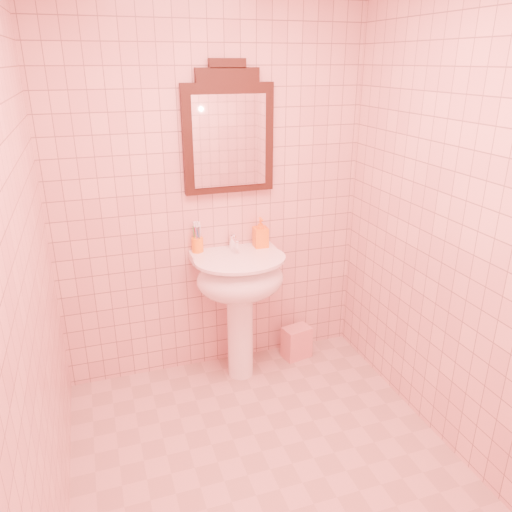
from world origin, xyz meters
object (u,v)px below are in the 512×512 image
object	(u,v)px
soap_dispenser	(261,233)
toothbrush_cup	(197,244)
towel	(297,342)
pedestal_sink	(240,287)
mirror	(229,133)

from	to	relation	value
soap_dispenser	toothbrush_cup	bearing A→B (deg)	176.25
toothbrush_cup	towel	distance (m)	1.05
toothbrush_cup	towel	size ratio (longest dim) A/B	0.74
pedestal_sink	towel	bearing A→B (deg)	10.57
soap_dispenser	towel	world-z (taller)	soap_dispenser
mirror	soap_dispenser	world-z (taller)	mirror
pedestal_sink	towel	xyz separation A→B (m)	(0.44, 0.08, -0.54)
mirror	toothbrush_cup	xyz separation A→B (m)	(-0.23, -0.02, -0.68)
pedestal_sink	mirror	distance (m)	0.96
pedestal_sink	towel	size ratio (longest dim) A/B	3.69
soap_dispenser	towel	bearing A→B (deg)	-10.43
pedestal_sink	mirror	size ratio (longest dim) A/B	1.10
towel	pedestal_sink	bearing A→B (deg)	-169.43
pedestal_sink	soap_dispenser	bearing A→B (deg)	36.76
soap_dispenser	towel	size ratio (longest dim) A/B	0.84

